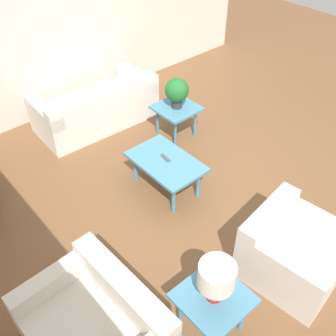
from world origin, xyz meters
name	(u,v)px	position (x,y,z in m)	size (l,w,h in m)	color
ground_plane	(205,193)	(0.00, 0.00, 0.00)	(14.00, 14.00, 0.00)	brown
wall_right	(67,22)	(3.06, 0.00, 1.35)	(0.12, 7.20, 2.70)	silver
sofa	(97,109)	(2.23, 0.15, 0.28)	(0.96, 1.86, 0.71)	white
armchair	(291,252)	(-1.38, 0.18, 0.29)	(1.00, 0.98, 0.72)	silver
loveseat	(98,329)	(-0.78, 2.11, 0.28)	(1.26, 0.95, 0.72)	silver
coffee_table	(166,164)	(0.41, 0.31, 0.40)	(0.95, 0.61, 0.46)	teal
side_table_plant	(176,111)	(1.19, -0.57, 0.43)	(0.59, 0.59, 0.50)	teal
side_table_lamp	(213,301)	(-1.30, 1.24, 0.43)	(0.59, 0.59, 0.50)	teal
potted_plant	(177,91)	(1.19, -0.57, 0.76)	(0.34, 0.34, 0.45)	#333338
table_lamp	(216,278)	(-1.30, 1.24, 0.79)	(0.32, 0.32, 0.43)	red
remote_control	(165,158)	(0.44, 0.29, 0.47)	(0.16, 0.06, 0.02)	#4C4C51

